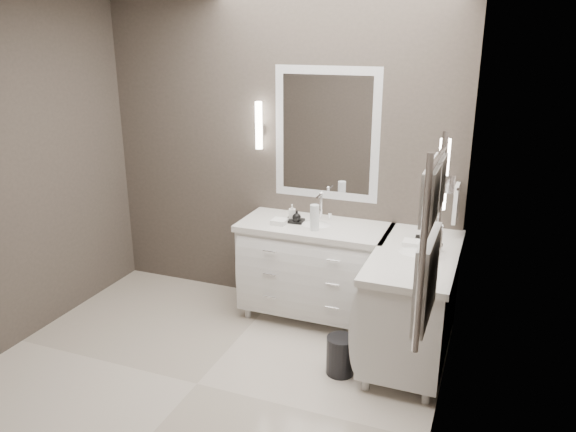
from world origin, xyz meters
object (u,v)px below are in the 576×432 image
at_px(vanity_back, 314,265).
at_px(waste_bin, 340,355).
at_px(towel_ladder, 429,248).
at_px(vanity_right, 413,298).

bearing_deg(vanity_back, waste_bin, -58.33).
distance_m(vanity_back, towel_ladder, 2.16).
distance_m(vanity_back, waste_bin, 0.92).
height_order(vanity_back, waste_bin, vanity_back).
relative_size(vanity_back, vanity_right, 1.00).
xyz_separation_m(vanity_back, towel_ladder, (1.10, -1.63, 0.91)).
distance_m(vanity_right, waste_bin, 0.68).
distance_m(vanity_back, vanity_right, 0.93).
distance_m(towel_ladder, waste_bin, 1.67).
height_order(vanity_back, towel_ladder, towel_ladder).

